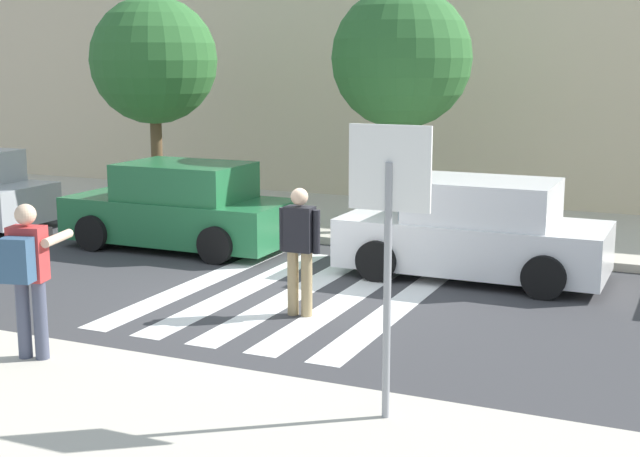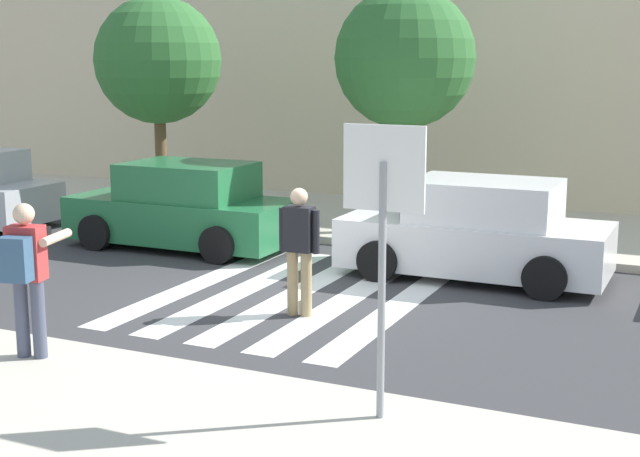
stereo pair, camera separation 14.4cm
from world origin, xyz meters
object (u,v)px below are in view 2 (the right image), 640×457
(street_tree_west, at_px, (158,61))
(parked_car_white, at_px, (477,232))
(pedestrian_crossing, at_px, (299,244))
(street_tree_center, at_px, (405,59))
(parked_car_green, at_px, (183,208))
(stop_sign, at_px, (383,207))
(photographer_with_backpack, at_px, (26,267))

(street_tree_west, bearing_deg, parked_car_white, -16.30)
(parked_car_white, bearing_deg, pedestrian_crossing, -117.90)
(street_tree_west, distance_m, street_tree_center, 5.24)
(pedestrian_crossing, relative_size, street_tree_center, 0.38)
(pedestrian_crossing, xyz_separation_m, parked_car_green, (-3.80, 3.02, -0.25))
(stop_sign, relative_size, street_tree_center, 0.59)
(street_tree_west, relative_size, street_tree_center, 0.99)
(parked_car_green, relative_size, street_tree_west, 0.91)
(parked_car_green, bearing_deg, pedestrian_crossing, -38.46)
(parked_car_white, distance_m, street_tree_west, 8.08)
(parked_car_green, height_order, street_tree_center, street_tree_center)
(photographer_with_backpack, bearing_deg, parked_car_white, 61.31)
(pedestrian_crossing, relative_size, street_tree_west, 0.38)
(stop_sign, distance_m, parked_car_green, 8.74)
(stop_sign, xyz_separation_m, street_tree_west, (-8.07, 8.23, 1.22))
(parked_car_green, xyz_separation_m, parked_car_white, (5.40, 0.00, 0.00))
(stop_sign, xyz_separation_m, photographer_with_backpack, (-4.10, -0.08, -0.94))
(photographer_with_backpack, height_order, street_tree_west, street_tree_west)
(stop_sign, relative_size, street_tree_west, 0.60)
(pedestrian_crossing, bearing_deg, parked_car_white, 62.10)
(pedestrian_crossing, height_order, parked_car_green, pedestrian_crossing)
(stop_sign, xyz_separation_m, street_tree_center, (-2.85, 8.60, 1.27))
(pedestrian_crossing, height_order, street_tree_west, street_tree_west)
(street_tree_center, bearing_deg, parked_car_white, -49.92)
(parked_car_white, bearing_deg, street_tree_center, 130.08)
(parked_car_green, height_order, parked_car_white, same)
(stop_sign, relative_size, photographer_with_backpack, 1.56)
(pedestrian_crossing, distance_m, parked_car_green, 4.86)
(stop_sign, bearing_deg, photographer_with_backpack, -178.93)
(stop_sign, distance_m, parked_car_white, 6.28)
(photographer_with_backpack, distance_m, pedestrian_crossing, 3.61)
(photographer_with_backpack, distance_m, parked_car_white, 7.03)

